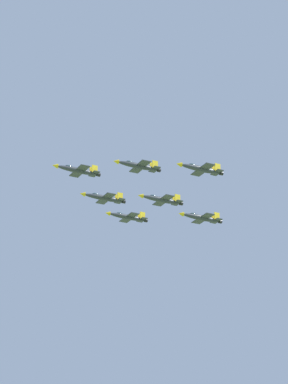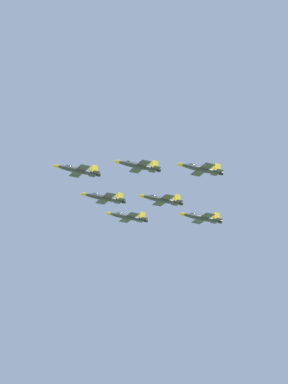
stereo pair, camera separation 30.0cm
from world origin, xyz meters
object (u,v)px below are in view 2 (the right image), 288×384
object	(u,v)px
jet_right_wingman	(104,198)
jet_trailing	(201,218)
jet_right_outer	(127,217)
jet_slot_rear	(161,200)
jet_left_outer	(201,169)
jet_left_wingman	(138,166)
jet_lead	(77,170)

from	to	relation	value
jet_right_wingman	jet_trailing	world-z (taller)	jet_right_wingman
jet_right_wingman	jet_trailing	size ratio (longest dim) A/B	0.99
jet_right_outer	jet_right_wingman	bearing A→B (deg)	39.81
jet_right_wingman	jet_slot_rear	distance (m)	19.06
jet_trailing	jet_right_outer	bearing A→B (deg)	-60.06
jet_left_outer	jet_trailing	world-z (taller)	jet_left_outer
jet_left_wingman	jet_right_wingman	world-z (taller)	jet_left_wingman
jet_lead	jet_left_outer	size ratio (longest dim) A/B	1.00
jet_lead	jet_right_wingman	world-z (taller)	jet_lead
jet_right_outer	jet_slot_rear	size ratio (longest dim) A/B	1.01
jet_left_wingman	jet_right_outer	size ratio (longest dim) A/B	0.98
jet_left_wingman	jet_trailing	world-z (taller)	jet_left_wingman
jet_slot_rear	jet_left_outer	bearing A→B (deg)	90.68
jet_right_wingman	jet_right_outer	size ratio (longest dim) A/B	1.00
jet_left_outer	jet_right_outer	xyz separation A→B (m)	(-7.74, -48.36, 2.11)
jet_lead	jet_left_wingman	xyz separation A→B (m)	(-12.29, 14.37, -0.53)
jet_right_wingman	jet_trailing	xyz separation A→B (m)	(-26.51, 16.64, -6.00)
jet_lead	jet_left_wingman	distance (m)	18.91
jet_right_wingman	jet_left_outer	world-z (taller)	jet_right_wingman
jet_lead	jet_right_outer	world-z (taller)	jet_lead
jet_right_wingman	jet_lead	bearing A→B (deg)	41.21
jet_lead	jet_left_wingman	size ratio (longest dim) A/B	1.01
jet_lead	jet_left_wingman	world-z (taller)	jet_lead
jet_lead	jet_right_outer	bearing A→B (deg)	-139.89
jet_lead	jet_right_outer	xyz separation A→B (m)	(-32.32, -19.63, -1.42)
jet_right_wingman	jet_left_outer	xyz separation A→B (m)	(-8.42, 38.55, -1.79)
jet_right_outer	jet_left_outer	bearing A→B (deg)	89.45
jet_right_wingman	jet_right_outer	xyz separation A→B (m)	(-16.16, -9.81, 0.32)
jet_left_outer	jet_slot_rear	bearing A→B (deg)	-89.67
jet_left_wingman	jet_right_wingman	distance (m)	24.52
jet_lead	jet_left_outer	bearing A→B (deg)	139.38
jet_right_outer	jet_left_wingman	bearing A→B (deg)	68.03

